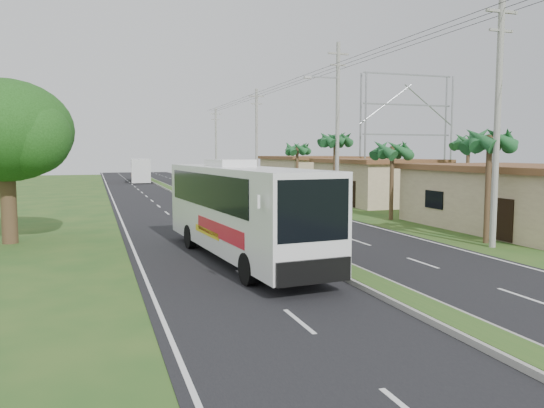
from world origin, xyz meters
name	(u,v)px	position (x,y,z in m)	size (l,w,h in m)	color
ground	(339,270)	(0.00, 0.00, 0.00)	(180.00, 180.00, 0.00)	#254F1D
road_asphalt	(216,211)	(0.00, 20.00, 0.01)	(14.00, 160.00, 0.02)	black
median_strip	(216,210)	(0.00, 20.00, 0.10)	(1.20, 160.00, 0.18)	gray
lane_edge_left	(119,215)	(-6.70, 20.00, 0.00)	(0.12, 160.00, 0.01)	silver
lane_edge_right	(303,208)	(6.70, 20.00, 0.00)	(0.12, 160.00, 0.01)	silver
shop_near	(523,197)	(14.00, 6.00, 1.78)	(8.60, 12.60, 3.52)	tan
shop_mid	(376,181)	(14.00, 22.00, 1.86)	(7.60, 10.60, 3.67)	tan
shop_far	(311,174)	(14.00, 36.00, 1.93)	(8.60, 11.60, 3.82)	tan
palm_verge_a	(490,141)	(9.00, 3.00, 4.74)	(2.40, 2.40, 5.45)	#473321
palm_verge_b	(392,150)	(9.40, 12.00, 4.36)	(2.40, 2.40, 5.05)	#473321
palm_verge_c	(335,140)	(8.80, 19.00, 5.12)	(2.40, 2.40, 5.85)	#473321
palm_verge_d	(297,149)	(9.30, 28.00, 4.55)	(2.40, 2.40, 5.25)	#473321
palm_behind_shop	(469,142)	(17.50, 15.00, 4.93)	(2.40, 2.40, 5.65)	#473321
shade_tree	(3,134)	(-12.11, 10.02, 5.03)	(6.30, 6.00, 7.54)	#473321
utility_pole_a	(497,118)	(8.50, 2.00, 5.67)	(1.60, 0.28, 11.00)	gray
utility_pole_b	(337,124)	(8.47, 18.00, 6.26)	(3.20, 0.28, 12.00)	gray
utility_pole_c	(257,139)	(8.50, 38.00, 5.67)	(1.60, 0.28, 11.00)	gray
utility_pole_d	(216,144)	(8.50, 58.00, 5.42)	(1.60, 0.28, 10.50)	gray
billboard_lattice	(407,127)	(22.00, 30.00, 6.82)	(10.18, 1.18, 12.07)	gray
coach_bus_main	(240,205)	(-2.89, 2.89, 2.16)	(3.57, 12.30, 3.92)	white
coach_bus_far	(140,169)	(-1.91, 61.03, 1.88)	(3.17, 11.53, 3.32)	silver
motorcyclist	(263,237)	(-2.00, 2.70, 0.90)	(1.63, 0.68, 2.37)	black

